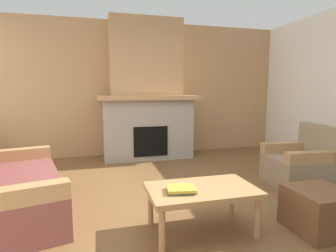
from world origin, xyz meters
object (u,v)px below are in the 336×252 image
at_px(fireplace, 147,99).
at_px(coffee_table, 202,193).
at_px(armchair, 301,165).
at_px(ottoman, 319,210).
at_px(couch, 11,188).

height_order(fireplace, coffee_table, fireplace).
xyz_separation_m(fireplace, coffee_table, (-0.04, -3.03, -0.79)).
xyz_separation_m(armchair, ottoman, (-0.75, -1.11, -0.09)).
height_order(couch, armchair, same).
xyz_separation_m(couch, coffee_table, (1.83, -0.86, 0.09)).
bearing_deg(fireplace, couch, -130.88).
distance_m(couch, ottoman, 3.13).
xyz_separation_m(fireplace, armchair, (1.79, -2.19, -0.87)).
relative_size(couch, ottoman, 3.75).
bearing_deg(armchair, ottoman, -124.20).
bearing_deg(coffee_table, ottoman, -14.05).
distance_m(fireplace, coffee_table, 3.13).
bearing_deg(fireplace, armchair, -50.81).
relative_size(coffee_table, ottoman, 1.92).
bearing_deg(fireplace, coffee_table, -90.79).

